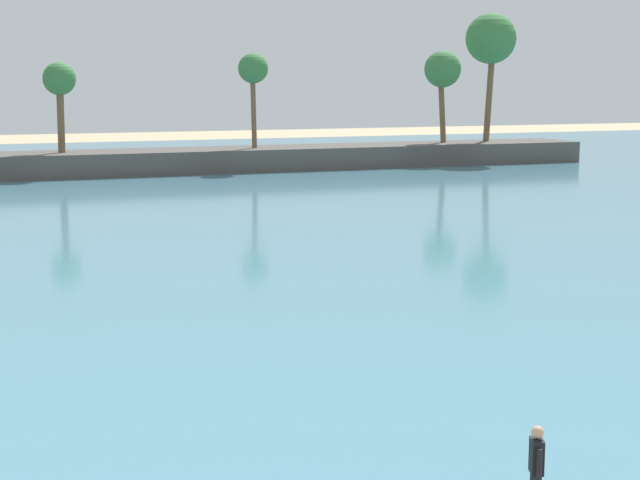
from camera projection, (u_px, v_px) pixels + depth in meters
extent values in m
cube|color=teal|center=(15.00, 196.00, 63.45)|extent=(220.00, 103.64, 0.06)
cube|color=#514C47|center=(1.00, 167.00, 74.21)|extent=(95.46, 6.00, 1.80)
cylinder|color=brown|center=(61.00, 116.00, 75.04)|extent=(0.53, 0.80, 5.41)
sphere|color=#38753D|center=(59.00, 79.00, 74.62)|extent=(2.41, 2.41, 2.41)
cylinder|color=brown|center=(254.00, 108.00, 79.97)|extent=(0.62, 0.74, 6.21)
sphere|color=#38753D|center=(253.00, 68.00, 79.48)|extent=(2.35, 2.35, 2.35)
cylinder|color=brown|center=(490.00, 90.00, 88.60)|extent=(0.96, 0.60, 8.81)
sphere|color=#38753D|center=(491.00, 38.00, 87.91)|extent=(4.35, 4.35, 4.35)
cylinder|color=brown|center=(442.00, 106.00, 87.13)|extent=(0.81, 0.62, 6.21)
sphere|color=#38753D|center=(443.00, 69.00, 86.65)|extent=(3.11, 3.11, 3.11)
cube|color=black|center=(537.00, 456.00, 16.76)|extent=(0.31, 0.39, 0.58)
sphere|color=tan|center=(537.00, 432.00, 16.70)|extent=(0.21, 0.21, 0.21)
cylinder|color=black|center=(539.00, 464.00, 16.54)|extent=(0.09, 0.09, 0.50)
cylinder|color=black|center=(534.00, 453.00, 17.00)|extent=(0.09, 0.09, 0.50)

